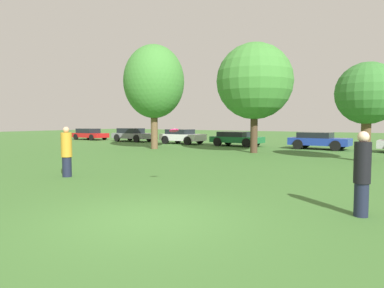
{
  "coord_description": "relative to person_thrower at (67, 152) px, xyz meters",
  "views": [
    {
      "loc": [
        4.42,
        -5.22,
        1.96
      ],
      "look_at": [
        -1.09,
        3.42,
        1.28
      ],
      "focal_mm": 32.16,
      "sensor_mm": 36.0,
      "label": 1
    }
  ],
  "objects": [
    {
      "name": "parked_car_blue",
      "position": [
        4.78,
        17.19,
        -0.24
      ],
      "size": [
        4.06,
        2.05,
        1.18
      ],
      "rotation": [
        0.0,
        0.0,
        -0.04
      ],
      "color": "#1E389E",
      "rests_on": "ground"
    },
    {
      "name": "person_thrower",
      "position": [
        0.0,
        0.0,
        0.0
      ],
      "size": [
        0.37,
        0.37,
        1.77
      ],
      "rotation": [
        0.0,
        0.0,
        -0.0
      ],
      "color": "#191E33",
      "rests_on": "ground"
    },
    {
      "name": "ground_plane",
      "position": [
        5.79,
        -2.57,
        -0.89
      ],
      "size": [
        120.0,
        120.0,
        0.0
      ],
      "primitive_type": "plane",
      "color": "#3D6B2D"
    },
    {
      "name": "tree_0",
      "position": [
        -5.13,
        11.3,
        3.83
      ],
      "size": [
        4.26,
        4.26,
        7.31
      ],
      "color": "brown",
      "rests_on": "ground"
    },
    {
      "name": "tree_2",
      "position": [
        8.37,
        10.84,
        2.39
      ],
      "size": [
        3.0,
        3.0,
        4.81
      ],
      "color": "brown",
      "rests_on": "ground"
    },
    {
      "name": "person_catcher",
      "position": [
        9.4,
        -0.03,
        0.01
      ],
      "size": [
        0.33,
        0.33,
        1.76
      ],
      "rotation": [
        0.0,
        0.0,
        3.14
      ],
      "color": "#191E33",
      "rests_on": "ground"
    },
    {
      "name": "parked_car_green",
      "position": [
        -1.42,
        16.91,
        -0.27
      ],
      "size": [
        4.11,
        2.06,
        1.13
      ],
      "rotation": [
        0.0,
        0.0,
        -0.04
      ],
      "color": "#196633",
      "rests_on": "ground"
    },
    {
      "name": "tree_1",
      "position": [
        2.0,
        12.25,
        3.51
      ],
      "size": [
        4.68,
        4.68,
        6.76
      ],
      "color": "#473323",
      "rests_on": "ground"
    },
    {
      "name": "frisbee",
      "position": [
        4.37,
        0.38,
        0.81
      ],
      "size": [
        0.28,
        0.27,
        0.14
      ],
      "color": "#F21E72"
    },
    {
      "name": "parked_car_grey",
      "position": [
        -12.52,
        17.11,
        -0.19
      ],
      "size": [
        4.25,
        2.04,
        1.28
      ],
      "rotation": [
        0.0,
        0.0,
        -0.04
      ],
      "color": "slate",
      "rests_on": "ground"
    },
    {
      "name": "parked_car_red",
      "position": [
        -18.5,
        17.01,
        -0.26
      ],
      "size": [
        4.18,
        1.97,
        1.18
      ],
      "rotation": [
        0.0,
        0.0,
        -0.04
      ],
      "color": "red",
      "rests_on": "ground"
    },
    {
      "name": "parked_car_white",
      "position": [
        -6.5,
        16.79,
        -0.21
      ],
      "size": [
        3.89,
        2.13,
        1.26
      ],
      "rotation": [
        0.0,
        0.0,
        -0.04
      ],
      "color": "silver",
      "rests_on": "ground"
    }
  ]
}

